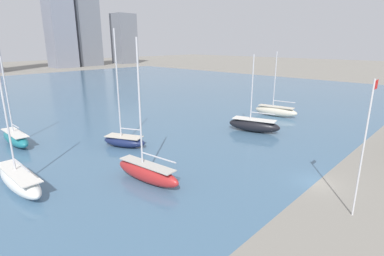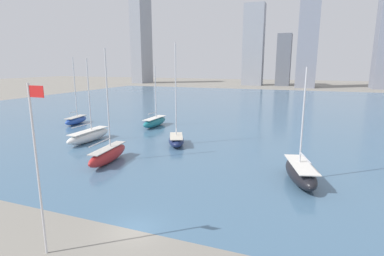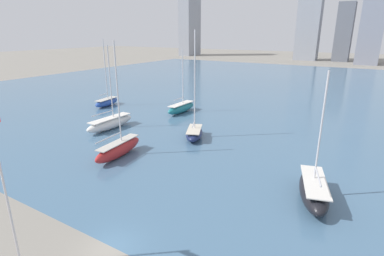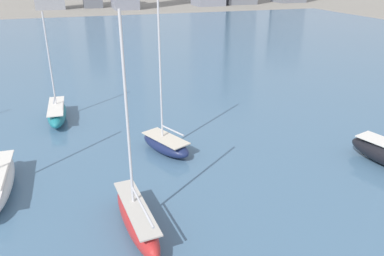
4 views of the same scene
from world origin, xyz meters
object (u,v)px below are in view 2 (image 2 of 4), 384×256
flag_pole (38,166)px  sailboat_white (89,136)px  sailboat_blue (76,120)px  sailboat_black (300,172)px  sailboat_teal (155,122)px  sailboat_red (108,154)px  sailboat_navy (176,139)px

flag_pole → sailboat_white: bearing=124.5°
sailboat_blue → sailboat_black: size_ratio=1.15×
sailboat_white → sailboat_blue: size_ratio=0.96×
flag_pole → sailboat_black: (15.55, 19.26, -5.06)m
sailboat_blue → sailboat_black: (45.60, -17.29, 0.17)m
sailboat_white → sailboat_teal: bearing=74.5°
sailboat_black → sailboat_red: 23.47m
flag_pole → sailboat_teal: (-13.12, 40.24, -5.16)m
sailboat_navy → sailboat_teal: bearing=106.0°
sailboat_teal → sailboat_blue: size_ratio=0.87×
sailboat_blue → sailboat_teal: bearing=4.1°
sailboat_white → sailboat_teal: size_ratio=1.10×
sailboat_white → sailboat_blue: bearing=139.1°
flag_pole → sailboat_white: size_ratio=0.84×
sailboat_navy → sailboat_black: 20.77m
sailboat_black → sailboat_teal: bearing=127.8°
sailboat_blue → sailboat_black: bearing=-28.9°
sailboat_navy → sailboat_red: size_ratio=1.09×
sailboat_red → sailboat_black: bearing=-1.0°
sailboat_blue → sailboat_red: sailboat_red is taller
sailboat_white → sailboat_navy: sailboat_navy is taller
flag_pole → sailboat_teal: size_ratio=0.93×
sailboat_navy → sailboat_black: (18.63, -9.19, 0.17)m
sailboat_red → flag_pole: bearing=-71.2°
sailboat_teal → sailboat_red: (5.26, -22.76, 0.11)m
flag_pole → sailboat_blue: size_ratio=0.81×
flag_pole → sailboat_navy: (-3.08, 28.45, -5.23)m
sailboat_navy → sailboat_black: size_ratio=1.28×
sailboat_black → sailboat_white: bearing=153.6°
sailboat_navy → sailboat_black: bearing=-50.7°
sailboat_teal → sailboat_blue: 17.33m
sailboat_teal → sailboat_red: 23.36m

